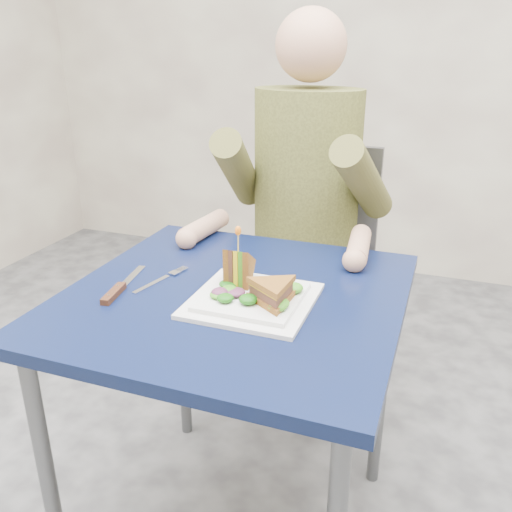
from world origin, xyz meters
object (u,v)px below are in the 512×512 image
at_px(table, 235,323).
at_px(plate, 252,299).
at_px(knife, 117,290).
at_px(sandwich_flat, 273,293).
at_px(fork, 160,280).
at_px(sandwich_upright, 239,269).
at_px(diner, 306,161).
at_px(chair, 310,259).

distance_m(table, plate, 0.11).
bearing_deg(knife, sandwich_flat, 5.25).
height_order(sandwich_flat, fork, sandwich_flat).
bearing_deg(sandwich_flat, plate, 155.56).
distance_m(plate, knife, 0.31).
bearing_deg(plate, table, 148.93).
relative_size(sandwich_flat, sandwich_upright, 1.30).
xyz_separation_m(diner, fork, (-0.19, -0.60, -0.18)).
bearing_deg(diner, plate, -84.81).
bearing_deg(diner, knife, -109.96).
distance_m(plate, sandwich_flat, 0.07).
bearing_deg(sandwich_upright, knife, -158.09).
height_order(table, chair, chair).
height_order(chair, sandwich_flat, chair).
relative_size(chair, plate, 3.58).
relative_size(table, chair, 0.81).
distance_m(diner, plate, 0.66).
distance_m(sandwich_flat, knife, 0.37).
xyz_separation_m(fork, knife, (-0.06, -0.09, 0.00)).
relative_size(sandwich_flat, fork, 0.97).
bearing_deg(sandwich_upright, diner, 90.69).
xyz_separation_m(sandwich_flat, fork, (-0.30, 0.05, -0.04)).
relative_size(table, plate, 2.88).
xyz_separation_m(sandwich_upright, fork, (-0.20, -0.02, -0.05)).
relative_size(diner, sandwich_flat, 4.34).
bearing_deg(sandwich_flat, sandwich_upright, 146.35).
bearing_deg(table, diner, 90.00).
distance_m(table, fork, 0.21).
relative_size(table, diner, 1.01).
bearing_deg(plate, chair, 94.41).
bearing_deg(chair, fork, -104.96).
distance_m(sandwich_flat, sandwich_upright, 0.13).
height_order(chair, plate, chair).
relative_size(chair, knife, 4.21).
xyz_separation_m(table, knife, (-0.25, -0.09, 0.09)).
height_order(sandwich_upright, knife, sandwich_upright).
relative_size(plate, knife, 1.18).
height_order(table, sandwich_upright, sandwich_upright).
xyz_separation_m(plate, sandwich_upright, (-0.05, 0.04, 0.05)).
height_order(diner, plate, diner).
xyz_separation_m(table, fork, (-0.19, -0.00, 0.08)).
bearing_deg(knife, table, 20.37).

